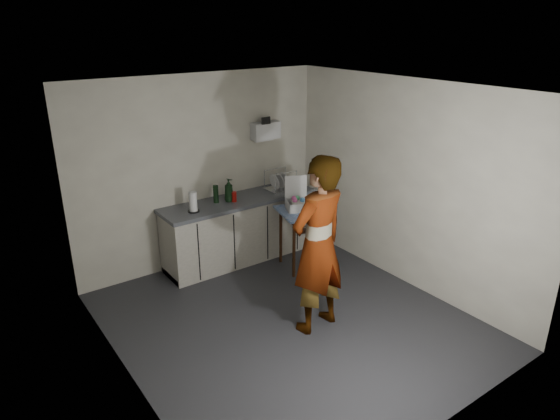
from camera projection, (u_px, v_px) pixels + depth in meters
ground at (289, 321)px, 5.69m from camera, size 4.00×4.00×0.00m
wall_back at (202, 172)px, 6.74m from camera, size 3.60×0.02×2.60m
wall_right at (405, 185)px, 6.21m from camera, size 0.02×4.00×2.60m
wall_left at (122, 261)px, 4.25m from camera, size 0.02×4.00×2.60m
ceiling at (291, 90)px, 4.77m from camera, size 3.60×4.00×0.01m
kitchen_counter at (240, 231)px, 7.05m from camera, size 2.24×0.62×0.91m
wall_shelf at (266, 131)px, 7.07m from camera, size 0.42×0.18×0.37m
side_table at (304, 218)px, 6.71m from camera, size 0.78×0.78×0.83m
standing_man at (318, 246)px, 5.27m from camera, size 0.78×0.56×1.98m
soap_bottle at (229, 190)px, 6.73m from camera, size 0.16×0.16×0.32m
soda_can at (234, 197)px, 6.75m from camera, size 0.07×0.07×0.14m
dark_bottle at (216, 194)px, 6.70m from camera, size 0.07×0.07×0.24m
paper_towel at (193, 202)px, 6.37m from camera, size 0.15×0.15×0.27m
dish_rack at (280, 185)px, 7.23m from camera, size 0.42×0.31×0.29m
bakery_box at (298, 202)px, 6.69m from camera, size 0.41×0.42×0.43m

